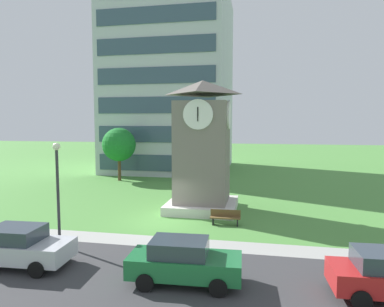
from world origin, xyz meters
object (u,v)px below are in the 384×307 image
object	(u,v)px
park_bench	(225,217)
tree_by_building	(119,145)
parked_car_green	(184,261)
parked_car_silver	(19,246)
clock_tower	(203,154)
street_lamp	(58,181)

from	to	relation	value
park_bench	tree_by_building	size ratio (longest dim) A/B	0.33
tree_by_building	parked_car_green	xyz separation A→B (m)	(11.60, -21.27, -2.92)
park_bench	parked_car_green	world-z (taller)	parked_car_green
tree_by_building	parked_car_silver	world-z (taller)	tree_by_building
tree_by_building	parked_car_silver	distance (m)	21.73
clock_tower	park_bench	bearing A→B (deg)	-59.56
parked_car_silver	parked_car_green	size ratio (longest dim) A/B	1.00
park_bench	parked_car_green	bearing A→B (deg)	-96.21
parked_car_green	tree_by_building	bearing A→B (deg)	118.60
parked_car_green	park_bench	bearing A→B (deg)	83.79
street_lamp	clock_tower	bearing A→B (deg)	55.30
tree_by_building	parked_car_green	world-z (taller)	tree_by_building
tree_by_building	clock_tower	bearing A→B (deg)	-44.29
park_bench	street_lamp	bearing A→B (deg)	-146.59
clock_tower	parked_car_silver	xyz separation A→B (m)	(-6.10, -10.81, -3.08)
clock_tower	tree_by_building	size ratio (longest dim) A/B	1.61
clock_tower	tree_by_building	world-z (taller)	clock_tower
street_lamp	parked_car_silver	world-z (taller)	street_lamp
parked_car_silver	clock_tower	bearing A→B (deg)	60.56
clock_tower	parked_car_green	world-z (taller)	clock_tower
tree_by_building	parked_car_green	bearing A→B (deg)	-61.40
clock_tower	tree_by_building	distance (m)	14.70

